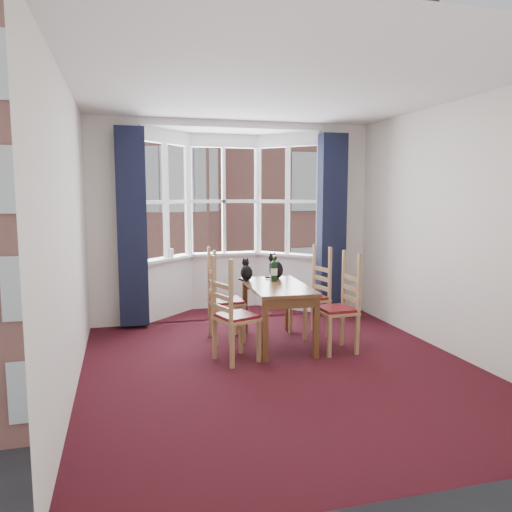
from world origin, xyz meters
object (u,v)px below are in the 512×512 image
object	(u,v)px
dining_table	(278,293)
cat_left	(246,272)
chair_right_far	(315,298)
cat_right	(276,268)
chair_left_far	(219,303)
candle_tall	(171,253)
chair_right_near	(344,310)
wine_bottle	(274,270)
chair_left_near	(229,319)

from	to	relation	value
dining_table	cat_left	distance (m)	0.54
chair_right_far	cat_right	xyz separation A→B (m)	(-0.48, 0.18, 0.38)
chair_left_far	cat_left	bearing A→B (deg)	10.92
cat_right	candle_tall	distance (m)	1.76
chair_right_near	candle_tall	size ratio (longest dim) A/B	7.08
wine_bottle	dining_table	bearing A→B (deg)	-97.44
dining_table	cat_right	world-z (taller)	cat_right
chair_left_far	wine_bottle	size ratio (longest dim) A/B	2.90
wine_bottle	cat_left	bearing A→B (deg)	152.45
chair_right_near	chair_right_far	size ratio (longest dim) A/B	1.00
chair_right_far	cat_left	xyz separation A→B (m)	(-0.88, 0.12, 0.36)
chair_right_far	chair_right_near	bearing A→B (deg)	-85.00
chair_left_near	wine_bottle	world-z (taller)	wine_bottle
chair_left_far	wine_bottle	world-z (taller)	wine_bottle
cat_right	wine_bottle	xyz separation A→B (m)	(-0.09, -0.21, 0.01)
chair_left_near	wine_bottle	xyz separation A→B (m)	(0.72, 0.72, 0.39)
dining_table	chair_left_near	bearing A→B (deg)	-145.86
chair_left_far	chair_right_far	distance (m)	1.24
chair_left_far	candle_tall	xyz separation A→B (m)	(-0.43, 1.41, 0.46)
cat_left	cat_right	distance (m)	0.40
chair_left_far	cat_right	xyz separation A→B (m)	(0.76, 0.12, 0.38)
dining_table	cat_right	bearing A→B (deg)	75.55
dining_table	chair_right_far	bearing A→B (deg)	25.94
wine_bottle	candle_tall	size ratio (longest dim) A/B	2.44
cat_right	wine_bottle	distance (m)	0.23
dining_table	cat_left	world-z (taller)	cat_left
chair_left_near	chair_right_near	xyz separation A→B (m)	(1.34, 0.05, 0.00)
wine_bottle	chair_left_far	bearing A→B (deg)	172.16
dining_table	candle_tall	bearing A→B (deg)	121.26
chair_right_near	chair_left_far	bearing A→B (deg)	149.82
chair_left_far	chair_right_near	bearing A→B (deg)	-30.18
chair_left_far	chair_right_far	size ratio (longest dim) A/B	1.00
chair_left_far	candle_tall	bearing A→B (deg)	106.99
chair_left_far	cat_left	xyz separation A→B (m)	(0.36, 0.07, 0.36)
cat_right	chair_right_far	bearing A→B (deg)	-20.13
chair_right_near	chair_right_far	distance (m)	0.70
wine_bottle	candle_tall	world-z (taller)	wine_bottle
cat_left	wine_bottle	bearing A→B (deg)	-27.55
wine_bottle	candle_tall	distance (m)	1.87
chair_left_far	chair_right_near	world-z (taller)	same
cat_right	wine_bottle	world-z (taller)	cat_right
chair_right_far	wine_bottle	distance (m)	0.69
chair_right_near	chair_right_far	world-z (taller)	same
chair_right_far	dining_table	bearing A→B (deg)	-154.06
chair_left_far	cat_left	size ratio (longest dim) A/B	3.27
wine_bottle	cat_right	bearing A→B (deg)	67.85
chair_right_far	cat_left	size ratio (longest dim) A/B	3.27
chair_right_far	cat_left	world-z (taller)	cat_left
chair_right_far	cat_right	bearing A→B (deg)	159.87
chair_right_far	wine_bottle	bearing A→B (deg)	-176.05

